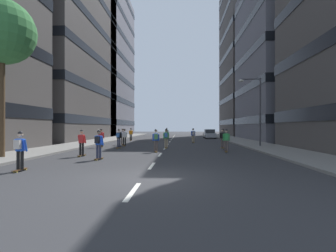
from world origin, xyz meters
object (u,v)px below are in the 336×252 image
object	(u,v)px
skater_0	(226,139)
skater_4	(167,133)
street_tree_near	(2,33)
skater_9	(156,139)
skater_1	(124,136)
streetlamp_right	(256,104)
skater_6	(131,134)
skater_10	(223,137)
skater_7	(101,137)
skater_8	(82,142)
skater_13	(119,137)
skater_2	(193,134)
skater_5	(99,143)
parked_car_near	(209,134)
skater_11	(123,135)
skater_3	(20,148)
skater_12	(166,137)

from	to	relation	value
skater_0	skater_4	distance (m)	21.23
street_tree_near	skater_9	size ratio (longest dim) A/B	5.38
skater_1	streetlamp_right	bearing A→B (deg)	-3.97
skater_6	skater_10	distance (m)	16.23
skater_6	skater_7	xyz separation A→B (m)	(-0.42, -11.90, 0.00)
skater_8	skater_13	distance (m)	6.41
skater_2	skater_5	size ratio (longest dim) A/B	1.00
parked_car_near	skater_11	world-z (taller)	skater_11
skater_0	skater_8	world-z (taller)	same
skater_0	skater_13	world-z (taller)	same
skater_4	skater_11	xyz separation A→B (m)	(-4.04, -13.37, 0.00)
skater_4	skater_8	size ratio (longest dim) A/B	1.00
skater_3	skater_5	world-z (taller)	same
skater_8	skater_5	bearing A→B (deg)	-43.90
skater_10	skater_13	bearing A→B (deg)	-177.27
skater_3	skater_7	distance (m)	12.51
skater_6	skater_13	distance (m)	12.57
skater_3	skater_11	bearing A→B (deg)	87.22
streetlamp_right	skater_13	distance (m)	13.38
skater_12	skater_13	xyz separation A→B (m)	(-4.32, -0.37, 0.00)
skater_1	skater_7	world-z (taller)	same
skater_0	skater_8	xyz separation A→B (m)	(-10.10, -3.52, 0.00)
skater_4	skater_13	xyz separation A→B (m)	(-3.40, -17.60, 0.00)
skater_2	skater_7	distance (m)	11.83
skater_5	skater_2	bearing A→B (deg)	68.51
skater_3	skater_10	world-z (taller)	same
skater_2	skater_6	world-z (taller)	same
parked_car_near	skater_4	bearing A→B (deg)	-158.87
parked_car_near	skater_7	distance (m)	23.28
skater_12	skater_1	bearing A→B (deg)	152.18
skater_2	skater_3	bearing A→B (deg)	-113.08
street_tree_near	skater_5	xyz separation A→B (m)	(6.00, -0.04, -6.68)
skater_4	skater_9	bearing A→B (deg)	-89.07
skater_4	skater_9	xyz separation A→B (m)	(0.34, -20.89, 0.00)
skater_2	skater_7	bearing A→B (deg)	-139.50
skater_2	skater_4	world-z (taller)	same
streetlamp_right	skater_1	world-z (taller)	streetlamp_right
parked_car_near	skater_6	size ratio (longest dim) A/B	2.47
parked_car_near	skater_4	distance (m)	7.63
skater_8	skater_12	xyz separation A→B (m)	(5.20, 6.72, 0.03)
street_tree_near	skater_5	world-z (taller)	street_tree_near
parked_car_near	skater_12	distance (m)	20.92
street_tree_near	skater_0	world-z (taller)	street_tree_near
skater_2	skater_11	size ratio (longest dim) A/B	1.00
skater_2	skater_5	distance (m)	17.45
parked_car_near	skater_13	xyz separation A→B (m)	(-10.51, -20.34, 0.32)
skater_1	skater_2	bearing A→B (deg)	37.59
street_tree_near	streetlamp_right	xyz separation A→B (m)	(18.10, 9.71, -3.56)
streetlamp_right	skater_3	bearing A→B (deg)	-136.25
skater_5	skater_13	bearing A→B (deg)	95.64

